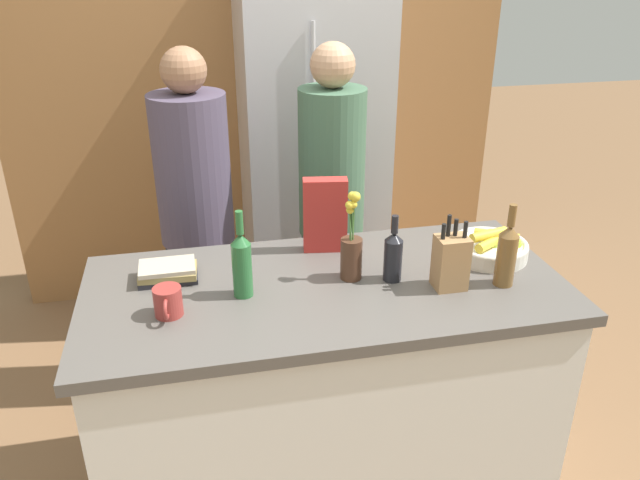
# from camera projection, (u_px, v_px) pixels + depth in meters

# --- Properties ---
(kitchen_island) EXTENTS (1.62, 0.76, 0.91)m
(kitchen_island) POSITION_uv_depth(u_px,v_px,m) (325.00, 391.00, 2.30)
(kitchen_island) COLOR silver
(kitchen_island) RESTS_ON ground_plane
(back_wall_wood) EXTENTS (2.82, 0.12, 2.60)m
(back_wall_wood) POSITION_uv_depth(u_px,v_px,m) (257.00, 72.00, 3.49)
(back_wall_wood) COLOR #9E6B3D
(back_wall_wood) RESTS_ON ground_plane
(refrigerator) EXTENTS (0.73, 0.62, 1.98)m
(refrigerator) POSITION_uv_depth(u_px,v_px,m) (312.00, 140.00, 3.35)
(refrigerator) COLOR #B7B7BC
(refrigerator) RESTS_ON ground_plane
(fruit_bowl) EXTENTS (0.28, 0.28, 0.11)m
(fruit_bowl) POSITION_uv_depth(u_px,v_px,m) (491.00, 247.00, 2.27)
(fruit_bowl) COLOR silver
(fruit_bowl) RESTS_ON kitchen_island
(knife_block) EXTENTS (0.10, 0.09, 0.26)m
(knife_block) POSITION_uv_depth(u_px,v_px,m) (451.00, 262.00, 2.05)
(knife_block) COLOR #A87A4C
(knife_block) RESTS_ON kitchen_island
(flower_vase) EXTENTS (0.07, 0.07, 0.31)m
(flower_vase) POSITION_uv_depth(u_px,v_px,m) (351.00, 251.00, 2.10)
(flower_vase) COLOR #4C2D1E
(flower_vase) RESTS_ON kitchen_island
(cereal_box) EXTENTS (0.17, 0.08, 0.28)m
(cereal_box) POSITION_uv_depth(u_px,v_px,m) (325.00, 215.00, 2.28)
(cereal_box) COLOR red
(cereal_box) RESTS_ON kitchen_island
(coffee_mug) EXTENTS (0.09, 0.13, 0.09)m
(coffee_mug) POSITION_uv_depth(u_px,v_px,m) (168.00, 302.00, 1.91)
(coffee_mug) COLOR #99332D
(coffee_mug) RESTS_ON kitchen_island
(book_stack) EXTENTS (0.20, 0.14, 0.06)m
(book_stack) POSITION_uv_depth(u_px,v_px,m) (168.00, 272.00, 2.12)
(book_stack) COLOR #232328
(book_stack) RESTS_ON kitchen_island
(bottle_oil) EXTENTS (0.06, 0.06, 0.24)m
(bottle_oil) POSITION_uv_depth(u_px,v_px,m) (393.00, 255.00, 2.09)
(bottle_oil) COLOR black
(bottle_oil) RESTS_ON kitchen_island
(bottle_vinegar) EXTENTS (0.07, 0.07, 0.29)m
(bottle_vinegar) POSITION_uv_depth(u_px,v_px,m) (507.00, 254.00, 2.06)
(bottle_vinegar) COLOR brown
(bottle_vinegar) RESTS_ON kitchen_island
(bottle_wine) EXTENTS (0.06, 0.06, 0.30)m
(bottle_wine) POSITION_uv_depth(u_px,v_px,m) (242.00, 263.00, 1.99)
(bottle_wine) COLOR #286633
(bottle_wine) RESTS_ON kitchen_island
(person_at_sink) EXTENTS (0.32, 0.32, 1.59)m
(person_at_sink) POSITION_uv_depth(u_px,v_px,m) (196.00, 211.00, 2.70)
(person_at_sink) COLOR #383842
(person_at_sink) RESTS_ON ground_plane
(person_in_blue) EXTENTS (0.29, 0.29, 1.60)m
(person_in_blue) POSITION_uv_depth(u_px,v_px,m) (332.00, 202.00, 2.77)
(person_in_blue) COLOR #383842
(person_in_blue) RESTS_ON ground_plane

